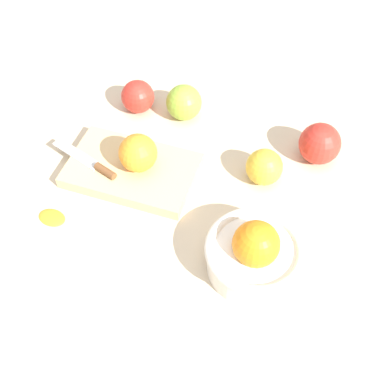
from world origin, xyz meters
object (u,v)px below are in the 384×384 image
object	(u,v)px
knife	(93,164)
apple_front_right	(138,97)
cutting_board	(132,170)
apple_front_right_2	(184,103)
apple_front_left_2	(264,167)
apple_front_left	(320,144)
bowl	(254,254)
orange_on_board	(138,153)

from	to	relation	value
knife	apple_front_right	size ratio (longest dim) A/B	2.17
cutting_board	knife	bearing A→B (deg)	12.52
knife	apple_front_right	world-z (taller)	apple_front_right
knife	apple_front_right	xyz separation A→B (m)	(-0.02, -0.19, 0.01)
knife	apple_front_right_2	xyz separation A→B (m)	(-0.12, -0.20, 0.01)
apple_front_left_2	apple_front_right	xyz separation A→B (m)	(0.29, -0.13, 0.00)
knife	apple_front_left	distance (m)	0.43
apple_front_left	apple_front_right_2	bearing A→B (deg)	-9.96
apple_front_left_2	apple_front_right	world-z (taller)	same
bowl	knife	xyz separation A→B (m)	(0.33, -0.12, -0.01)
orange_on_board	knife	distance (m)	0.09
cutting_board	apple_front_left_2	bearing A→B (deg)	-167.87
bowl	apple_front_left	size ratio (longest dim) A/B	2.02
cutting_board	knife	xyz separation A→B (m)	(0.07, 0.02, 0.02)
knife	apple_front_left_2	world-z (taller)	apple_front_left_2
bowl	apple_front_right	size ratio (longest dim) A/B	2.34
orange_on_board	knife	bearing A→B (deg)	13.39
apple_front_right_2	orange_on_board	bearing A→B (deg)	77.94
apple_front_left	apple_front_left_2	distance (m)	0.12
orange_on_board	apple_front_left_2	distance (m)	0.23
apple_front_right_2	cutting_board	bearing A→B (deg)	73.87
orange_on_board	apple_front_left	bearing A→B (deg)	-158.20
apple_front_right_2	apple_front_left	bearing A→B (deg)	170.04
orange_on_board	knife	world-z (taller)	orange_on_board
orange_on_board	apple_front_left	world-z (taller)	orange_on_board
apple_front_left_2	apple_front_right_2	world-z (taller)	apple_front_right_2
apple_front_right	knife	bearing A→B (deg)	82.78
orange_on_board	apple_front_right_2	xyz separation A→B (m)	(-0.04, -0.18, -0.02)
bowl	apple_front_right_2	world-z (taller)	bowl
bowl	cutting_board	size ratio (longest dim) A/B	0.68
bowl	cutting_board	xyz separation A→B (m)	(0.26, -0.14, -0.03)
orange_on_board	cutting_board	bearing A→B (deg)	17.45
knife	apple_front_left_2	bearing A→B (deg)	-167.79
cutting_board	apple_front_left_2	world-z (taller)	apple_front_left_2
apple_front_left	cutting_board	bearing A→B (deg)	21.62
knife	apple_front_left	xyz separation A→B (m)	(-0.40, -0.15, 0.01)
orange_on_board	apple_front_right	world-z (taller)	orange_on_board
knife	orange_on_board	bearing A→B (deg)	-166.61
cutting_board	apple_front_right	distance (m)	0.18
apple_front_left	apple_front_right_2	world-z (taller)	apple_front_left
cutting_board	apple_front_right	world-z (taller)	apple_front_right
orange_on_board	apple_front_right_2	world-z (taller)	orange_on_board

